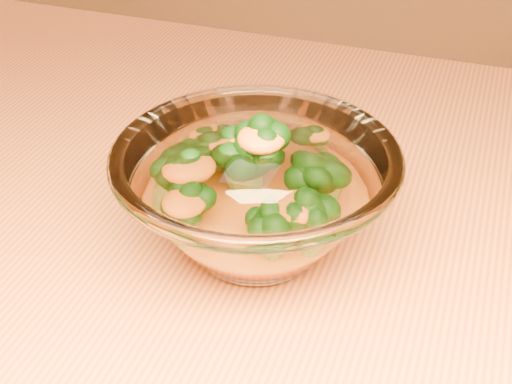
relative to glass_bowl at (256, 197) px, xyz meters
The scene contains 3 objects.
glass_bowl is the anchor object (origin of this frame).
cheese_sauce 0.02m from the glass_bowl, behind, with size 0.11×0.11×0.03m, color orange.
broccoli_heap 0.02m from the glass_bowl, 138.12° to the left, with size 0.12×0.12×0.07m.
Camera 1 is at (0.11, -0.33, 1.07)m, focal length 50.00 mm.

